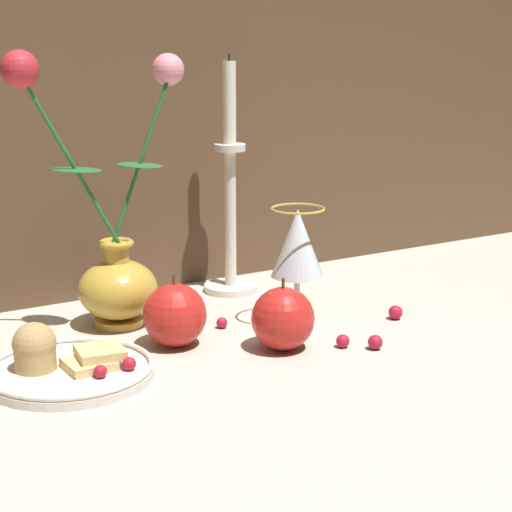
{
  "coord_description": "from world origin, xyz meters",
  "views": [
    {
      "loc": [
        -0.5,
        -0.89,
        0.36
      ],
      "look_at": [
        0.03,
        -0.01,
        0.1
      ],
      "focal_mm": 60.0,
      "sensor_mm": 36.0,
      "label": 1
    }
  ],
  "objects_px": {
    "plate_with_pastries": "(65,365)",
    "apple_beside_vase": "(176,316)",
    "apple_near_glass": "(283,319)",
    "vase": "(114,256)",
    "candlestick": "(230,211)",
    "wine_glass": "(297,248)"
  },
  "relations": [
    {
      "from": "plate_with_pastries",
      "to": "candlestick",
      "type": "bearing_deg",
      "value": 31.85
    },
    {
      "from": "vase",
      "to": "apple_beside_vase",
      "type": "bearing_deg",
      "value": -73.55
    },
    {
      "from": "plate_with_pastries",
      "to": "apple_beside_vase",
      "type": "distance_m",
      "value": 0.15
    },
    {
      "from": "vase",
      "to": "apple_beside_vase",
      "type": "xyz_separation_m",
      "value": [
        0.03,
        -0.11,
        -0.05
      ]
    },
    {
      "from": "apple_near_glass",
      "to": "wine_glass",
      "type": "bearing_deg",
      "value": 45.38
    },
    {
      "from": "plate_with_pastries",
      "to": "candlestick",
      "type": "xyz_separation_m",
      "value": [
        0.32,
        0.2,
        0.11
      ]
    },
    {
      "from": "plate_with_pastries",
      "to": "apple_near_glass",
      "type": "xyz_separation_m",
      "value": [
        0.25,
        -0.05,
        0.02
      ]
    },
    {
      "from": "plate_with_pastries",
      "to": "apple_beside_vase",
      "type": "bearing_deg",
      "value": 10.43
    },
    {
      "from": "apple_beside_vase",
      "to": "wine_glass",
      "type": "bearing_deg",
      "value": -4.07
    },
    {
      "from": "vase",
      "to": "apple_near_glass",
      "type": "bearing_deg",
      "value": -53.23
    },
    {
      "from": "plate_with_pastries",
      "to": "wine_glass",
      "type": "relative_size",
      "value": 1.18
    },
    {
      "from": "vase",
      "to": "candlestick",
      "type": "height_order",
      "value": "vase"
    },
    {
      "from": "apple_beside_vase",
      "to": "apple_near_glass",
      "type": "distance_m",
      "value": 0.13
    },
    {
      "from": "candlestick",
      "to": "apple_near_glass",
      "type": "bearing_deg",
      "value": -105.43
    },
    {
      "from": "candlestick",
      "to": "apple_beside_vase",
      "type": "relative_size",
      "value": 3.83
    },
    {
      "from": "wine_glass",
      "to": "candlestick",
      "type": "relative_size",
      "value": 0.46
    },
    {
      "from": "vase",
      "to": "apple_near_glass",
      "type": "xyz_separation_m",
      "value": [
        0.14,
        -0.18,
        -0.06
      ]
    },
    {
      "from": "vase",
      "to": "candlestick",
      "type": "relative_size",
      "value": 1.02
    },
    {
      "from": "vase",
      "to": "plate_with_pastries",
      "type": "height_order",
      "value": "vase"
    },
    {
      "from": "candlestick",
      "to": "apple_beside_vase",
      "type": "bearing_deg",
      "value": -135.13
    },
    {
      "from": "wine_glass",
      "to": "plate_with_pastries",
      "type": "bearing_deg",
      "value": -177.2
    },
    {
      "from": "vase",
      "to": "candlestick",
      "type": "bearing_deg",
      "value": 17.11
    }
  ]
}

